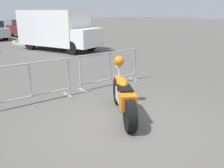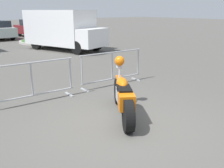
# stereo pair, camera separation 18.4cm
# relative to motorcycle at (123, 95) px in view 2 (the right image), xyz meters

# --- Properties ---
(ground_plane) EXTENTS (120.00, 120.00, 0.00)m
(ground_plane) POSITION_rel_motorcycle_xyz_m (-0.38, -0.36, -0.48)
(ground_plane) COLOR #54514C
(motorcycle) EXTENTS (1.34, 1.95, 1.25)m
(motorcycle) POSITION_rel_motorcycle_xyz_m (0.00, 0.00, 0.00)
(motorcycle) COLOR black
(motorcycle) RESTS_ON ground
(crowd_barrier_near) EXTENTS (2.27, 0.52, 1.07)m
(crowd_barrier_near) POSITION_rel_motorcycle_xyz_m (-1.30, 2.05, 0.08)
(crowd_barrier_near) COLOR #9EA0A5
(crowd_barrier_near) RESTS_ON ground
(crowd_barrier_far) EXTENTS (2.27, 0.52, 1.07)m
(crowd_barrier_far) POSITION_rel_motorcycle_xyz_m (1.30, 2.05, 0.08)
(crowd_barrier_far) COLOR #9EA0A5
(crowd_barrier_far) RESTS_ON ground
(delivery_van) EXTENTS (3.41, 5.36, 2.31)m
(delivery_van) POSITION_rel_motorcycle_xyz_m (3.55, 9.71, 0.77)
(delivery_van) COLOR white
(delivery_van) RESTS_ON ground
(parked_car_maroon) EXTENTS (2.20, 4.58, 1.51)m
(parked_car_maroon) POSITION_rel_motorcycle_xyz_m (4.98, 17.95, 0.29)
(parked_car_maroon) COLOR maroon
(parked_car_maroon) RESTS_ON ground
(planter_island) EXTENTS (4.12, 4.12, 1.01)m
(planter_island) POSITION_rel_motorcycle_xyz_m (4.28, 13.87, -0.25)
(planter_island) COLOR #ADA89E
(planter_island) RESTS_ON ground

